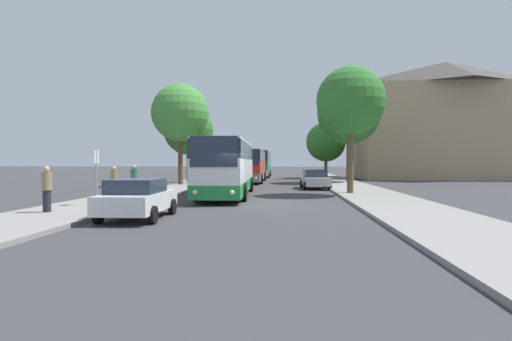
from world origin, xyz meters
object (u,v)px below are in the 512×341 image
(bus_rear, at_px, (260,163))
(tree_right_near, at_px, (326,142))
(tree_left_near, at_px, (180,113))
(tree_right_mid, at_px, (349,113))
(parked_car_right_near, at_px, (315,179))
(pedestrian_waiting_far, at_px, (134,181))
(tree_right_far, at_px, (351,101))
(bus_stop_sign, at_px, (96,170))
(bus_front, at_px, (228,167))
(parked_car_left_curb, at_px, (138,198))
(tree_left_far, at_px, (189,130))
(pedestrian_waiting_near, at_px, (114,184))
(pedestrian_walking_back, at_px, (47,189))
(bus_middle, at_px, (251,165))

(bus_rear, relative_size, tree_right_near, 1.48)
(tree_left_near, xyz_separation_m, tree_right_mid, (15.20, 5.88, 0.58))
(parked_car_right_near, height_order, pedestrian_waiting_far, pedestrian_waiting_far)
(tree_right_mid, distance_m, tree_right_far, 14.49)
(bus_stop_sign, bearing_deg, bus_front, 53.97)
(parked_car_left_curb, bearing_deg, tree_right_near, 72.84)
(bus_stop_sign, distance_m, tree_right_near, 36.64)
(tree_left_far, bearing_deg, pedestrian_waiting_near, -87.49)
(tree_left_near, bearing_deg, bus_stop_sign, -88.23)
(parked_car_right_near, distance_m, pedestrian_waiting_far, 14.52)
(parked_car_left_curb, distance_m, tree_left_near, 20.59)
(tree_right_near, height_order, tree_right_far, tree_right_far)
(pedestrian_waiting_near, height_order, pedestrian_walking_back, pedestrian_walking_back)
(bus_stop_sign, relative_size, tree_right_mid, 0.26)
(bus_middle, distance_m, tree_right_near, 14.08)
(parked_car_right_near, height_order, tree_right_near, tree_right_near)
(pedestrian_walking_back, xyz_separation_m, tree_right_far, (13.29, 10.56, 4.81))
(parked_car_left_curb, relative_size, pedestrian_waiting_near, 2.35)
(pedestrian_waiting_near, bearing_deg, parked_car_right_near, -100.35)
(tree_right_near, bearing_deg, parked_car_left_curb, -105.86)
(pedestrian_waiting_near, xyz_separation_m, tree_left_far, (-0.80, 18.19, 4.03))
(bus_middle, distance_m, pedestrian_walking_back, 26.43)
(tree_left_far, relative_size, tree_right_mid, 0.74)
(pedestrian_walking_back, distance_m, tree_right_near, 39.43)
(bus_front, xyz_separation_m, pedestrian_walking_back, (-5.67, -9.53, -0.73))
(parked_car_right_near, height_order, tree_left_near, tree_left_near)
(pedestrian_walking_back, relative_size, tree_left_near, 0.21)
(tree_right_near, bearing_deg, bus_stop_sign, -111.96)
(parked_car_right_near, relative_size, pedestrian_walking_back, 2.56)
(pedestrian_waiting_far, relative_size, pedestrian_walking_back, 1.00)
(bus_middle, bearing_deg, tree_right_near, 50.73)
(bus_front, xyz_separation_m, pedestrian_waiting_near, (-4.76, -5.51, -0.75))
(pedestrian_waiting_near, distance_m, tree_left_far, 18.65)
(parked_car_right_near, distance_m, tree_left_near, 12.88)
(bus_middle, xyz_separation_m, parked_car_left_curb, (-1.90, -26.31, -0.97))
(tree_left_near, bearing_deg, bus_front, -59.85)
(pedestrian_walking_back, bearing_deg, bus_stop_sign, -160.30)
(bus_rear, distance_m, pedestrian_waiting_near, 35.24)
(parked_car_right_near, height_order, pedestrian_waiting_near, pedestrian_waiting_near)
(pedestrian_waiting_near, height_order, tree_right_near, tree_right_near)
(pedestrian_waiting_near, bearing_deg, tree_right_mid, -94.33)
(parked_car_left_curb, height_order, tree_right_far, tree_right_far)
(bus_middle, height_order, parked_car_left_curb, bus_middle)
(bus_middle, distance_m, tree_left_near, 9.89)
(bus_stop_sign, relative_size, tree_right_far, 0.32)
(tree_right_far, bearing_deg, bus_rear, 104.77)
(parked_car_left_curb, relative_size, tree_right_near, 0.58)
(tree_right_mid, bearing_deg, pedestrian_waiting_far, -127.63)
(bus_rear, distance_m, tree_left_far, 17.93)
(tree_left_far, distance_m, tree_right_near, 20.21)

